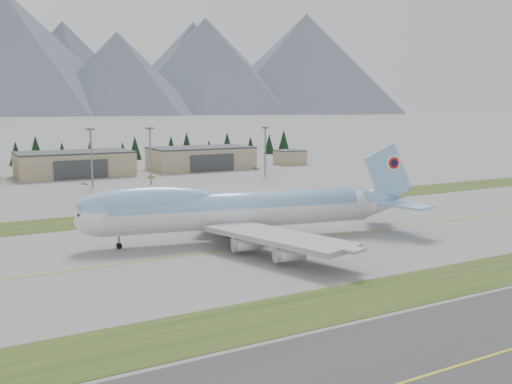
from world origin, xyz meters
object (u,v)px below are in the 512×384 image
service_vehicle_a (84,184)px  service_vehicle_b (151,178)px  hangar_center (75,164)px  boeing_747_freighter (238,209)px  hangar_right (201,158)px  service_vehicle_c (257,169)px

service_vehicle_a → service_vehicle_b: (29.37, 6.68, 0.00)m
hangar_center → service_vehicle_a: 30.79m
boeing_747_freighter → service_vehicle_a: (-9.77, 112.53, -7.01)m
service_vehicle_a → hangar_right: bearing=-6.9°
boeing_747_freighter → hangar_center: size_ratio=1.69×
hangar_right → service_vehicle_c: bearing=-32.8°
service_vehicle_a → service_vehicle_c: size_ratio=0.70×
boeing_747_freighter → service_vehicle_c: bearing=70.6°
boeing_747_freighter → hangar_center: (-7.17, 142.73, -1.63)m
boeing_747_freighter → service_vehicle_b: (19.60, 119.21, -7.01)m
service_vehicle_a → hangar_center: bearing=52.4°
hangar_center → hangar_right: 60.00m
hangar_right → service_vehicle_b: bearing=-144.7°
hangar_right → service_vehicle_b: (-33.23, -23.52, -5.39)m
service_vehicle_b → service_vehicle_c: (56.09, 8.77, 0.00)m
service_vehicle_b → service_vehicle_c: size_ratio=0.77×
hangar_center → service_vehicle_c: bearing=-10.1°
service_vehicle_b → boeing_747_freighter: bearing=-175.6°
service_vehicle_a → service_vehicle_b: service_vehicle_b is taller
service_vehicle_b → service_vehicle_c: bearing=-67.3°
hangar_center → service_vehicle_c: hangar_center is taller
service_vehicle_a → service_vehicle_c: 86.84m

